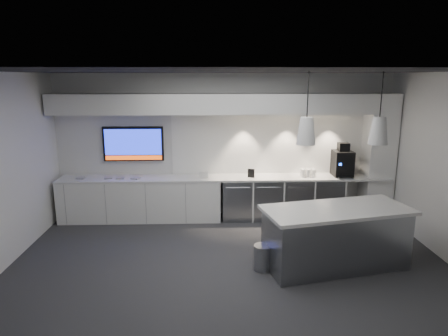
{
  "coord_description": "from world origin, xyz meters",
  "views": [
    {
      "loc": [
        -0.29,
        -5.83,
        2.92
      ],
      "look_at": [
        -0.05,
        1.1,
        1.34
      ],
      "focal_mm": 32.0,
      "sensor_mm": 36.0,
      "label": 1
    }
  ],
  "objects_px": {
    "bin": "(263,257)",
    "wall_tv": "(133,144)",
    "island": "(335,237)",
    "coffee_machine": "(342,162)"
  },
  "relations": [
    {
      "from": "bin",
      "to": "wall_tv",
      "type": "bearing_deg",
      "value": 132.7
    },
    {
      "from": "coffee_machine",
      "to": "wall_tv",
      "type": "bearing_deg",
      "value": 177.22
    },
    {
      "from": "island",
      "to": "coffee_machine",
      "type": "distance_m",
      "value": 2.51
    },
    {
      "from": "wall_tv",
      "to": "coffee_machine",
      "type": "height_order",
      "value": "wall_tv"
    },
    {
      "from": "island",
      "to": "coffee_machine",
      "type": "height_order",
      "value": "coffee_machine"
    },
    {
      "from": "island",
      "to": "wall_tv",
      "type": "bearing_deg",
      "value": 132.25
    },
    {
      "from": "wall_tv",
      "to": "island",
      "type": "height_order",
      "value": "wall_tv"
    },
    {
      "from": "island",
      "to": "coffee_machine",
      "type": "xyz_separation_m",
      "value": [
        0.81,
        2.27,
        0.7
      ]
    },
    {
      "from": "island",
      "to": "bin",
      "type": "bearing_deg",
      "value": 172.07
    },
    {
      "from": "coffee_machine",
      "to": "bin",
      "type": "bearing_deg",
      "value": -129.13
    }
  ]
}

